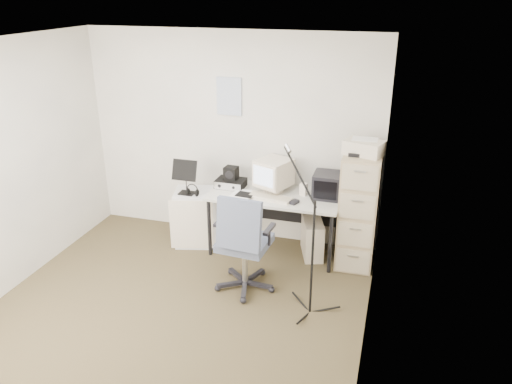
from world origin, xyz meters
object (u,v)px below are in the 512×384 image
(desk, at_px, (275,223))
(side_cart, at_px, (199,217))
(filing_cabinet, at_px, (359,209))
(office_chair, at_px, (245,241))

(desk, height_order, side_cart, desk)
(filing_cabinet, distance_m, desk, 0.99)
(office_chair, height_order, side_cart, office_chair)
(filing_cabinet, distance_m, side_cart, 1.92)
(office_chair, bearing_deg, desk, 87.62)
(office_chair, bearing_deg, filing_cabinet, 44.04)
(desk, bearing_deg, side_cart, -177.72)
(desk, bearing_deg, office_chair, -96.81)
(filing_cabinet, xyz_separation_m, side_cart, (-1.89, -0.07, -0.31))
(side_cart, bearing_deg, desk, -12.51)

